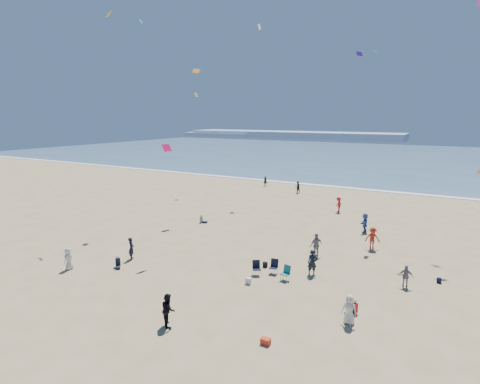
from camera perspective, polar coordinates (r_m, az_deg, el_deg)
The scene contains 13 objects.
ground at distance 20.35m, azimuth -17.38°, elevation -20.67°, with size 220.00×220.00×0.00m, color tan.
ocean at distance 107.77m, azimuth 22.56°, elevation 4.89°, with size 220.00×100.00×0.06m, color #476B84.
surf_line at distance 58.90m, azimuth 16.29°, elevation 0.58°, with size 220.00×1.20×0.08m, color white.
headland_far at distance 195.81m, azimuth 7.72°, elevation 8.65°, with size 110.00×20.00×3.20m, color #7A8EA8.
headland_near at distance 209.77m, azimuth -3.11°, elevation 8.75°, with size 40.00×14.00×2.00m, color #7A8EA8.
standing_flyers at distance 29.50m, azimuth 14.15°, elevation -8.28°, with size 30.41×49.85×1.94m.
seated_group at distance 23.04m, azimuth -6.50°, elevation -14.98°, with size 18.69×25.52×0.84m.
chair_cluster at distance 25.90m, azimuth 4.83°, elevation -11.67°, with size 2.78×1.56×1.00m.
white_tote at distance 24.87m, azimuth 1.26°, elevation -13.40°, with size 0.35×0.20×0.40m, color silver.
black_backpack at distance 27.45m, azimuth 3.86°, elevation -10.98°, with size 0.30×0.22×0.38m, color black.
cooler at distance 19.19m, azimuth 3.92°, elevation -21.74°, with size 0.45×0.30×0.30m, color red.
navy_bag at distance 28.20m, azimuth 28.07°, elevation -11.79°, with size 0.28×0.18×0.34m, color black.
kites_aloft at distance 26.45m, azimuth 23.61°, elevation 19.86°, with size 43.96×36.59×28.03m.
Camera 1 is at (13.03, -11.45, 10.63)m, focal length 28.00 mm.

